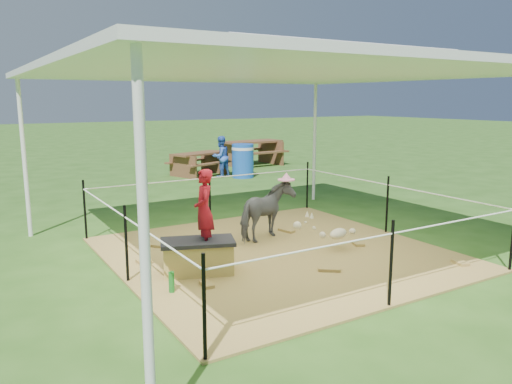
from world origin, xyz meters
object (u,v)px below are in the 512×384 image
straw_bale (198,258)px  picnic_table_near (199,164)px  pony (267,212)px  woman (204,203)px  picnic_table_far (252,153)px  distant_person (221,157)px  green_bottle (172,282)px  trash_barrel (243,161)px  foal (338,232)px

straw_bale → picnic_table_near: picnic_table_near is taller
pony → woman: bearing=96.0°
picnic_table_far → distant_person: 2.79m
pony → picnic_table_near: (2.06, 7.06, -0.14)m
woman → distant_person: bearing=171.4°
green_bottle → distant_person: 9.06m
pony → trash_barrel: (2.98, 6.00, 0.00)m
woman → foal: (2.16, -0.14, -0.66)m
trash_barrel → picnic_table_near: (-0.92, 1.06, -0.15)m
straw_bale → green_bottle: bearing=-140.7°
foal → woman: bearing=153.0°
woman → distant_person: size_ratio=0.89×
pony → picnic_table_near: 7.35m
picnic_table_far → distant_person: size_ratio=1.70×
foal → picnic_table_near: (1.43, 8.08, 0.04)m
trash_barrel → distant_person: size_ratio=0.81×
foal → picnic_table_far: picnic_table_far is taller
distant_person → pony: bearing=54.2°
woman → picnic_table_near: (3.59, 7.94, -0.62)m
picnic_table_far → straw_bale: bearing=-129.0°
foal → straw_bale: bearing=153.2°
woman → picnic_table_near: bearing=175.8°
picnic_table_near → picnic_table_far: picnic_table_far is taller
woman → straw_bale: bearing=-69.9°
straw_bale → distant_person: distant_person is taller
pony → picnic_table_far: size_ratio=0.53×
straw_bale → trash_barrel: trash_barrel is taller
woman → trash_barrel: woman is taller
picnic_table_near → distant_person: bearing=-74.8°
straw_bale → picnic_table_far: bearing=55.5°
distant_person → picnic_table_near: bearing=-71.4°
straw_bale → pony: 1.87m
pony → trash_barrel: trash_barrel is taller
green_bottle → foal: (2.81, 0.31, 0.15)m
trash_barrel → picnic_table_near: trash_barrel is taller
straw_bale → trash_barrel: 8.29m
green_bottle → distant_person: (4.65, 7.76, 0.45)m
picnic_table_far → trash_barrel: bearing=-131.1°
woman → foal: woman is taller
woman → picnic_table_far: woman is taller
green_bottle → trash_barrel: trash_barrel is taller
distant_person → trash_barrel: bearing=124.8°
woman → pony: size_ratio=0.98×
green_bottle → foal: size_ratio=0.25×
pony → trash_barrel: 6.70m
foal → distant_person: bearing=52.9°
trash_barrel → distant_person: (-0.51, 0.43, 0.11)m
foal → picnic_table_far: 10.05m
straw_bale → pony: pony is taller
picnic_table_near → picnic_table_far: 2.80m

